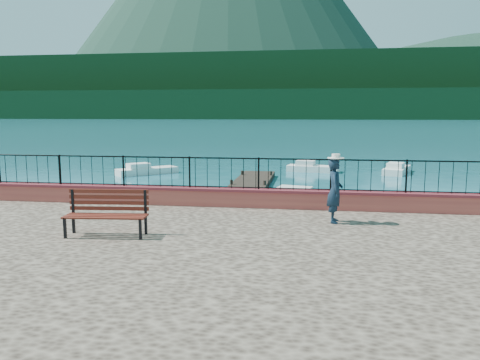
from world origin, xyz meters
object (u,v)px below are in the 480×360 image
(boat_1, at_px, (308,196))
(boat_3, at_px, (147,168))
(person, at_px, (335,191))
(boat_5, at_px, (397,167))
(boat_4, at_px, (313,166))
(park_bench, at_px, (107,223))

(boat_1, relative_size, boat_3, 1.03)
(person, xyz_separation_m, boat_3, (-11.59, 17.56, -1.67))
(person, height_order, boat_5, person)
(boat_5, bearing_deg, boat_3, 119.61)
(boat_4, bearing_deg, boat_1, -80.77)
(park_bench, distance_m, person, 5.94)
(park_bench, height_order, boat_1, park_bench)
(boat_5, bearing_deg, boat_4, 109.21)
(boat_1, bearing_deg, boat_4, 101.84)
(person, bearing_deg, boat_4, 2.77)
(person, height_order, boat_4, person)
(person, height_order, boat_3, person)
(park_bench, xyz_separation_m, boat_3, (-6.11, 19.79, -1.12))
(park_bench, relative_size, boat_1, 0.48)
(boat_1, relative_size, boat_4, 1.19)
(park_bench, bearing_deg, boat_3, 101.84)
(person, distance_m, boat_3, 21.11)
(boat_1, distance_m, boat_3, 14.18)
(boat_3, bearing_deg, park_bench, -115.94)
(person, xyz_separation_m, boat_5, (5.26, 20.57, -1.67))
(boat_3, height_order, boat_4, same)
(boat_3, xyz_separation_m, boat_4, (11.14, 3.04, 0.00))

